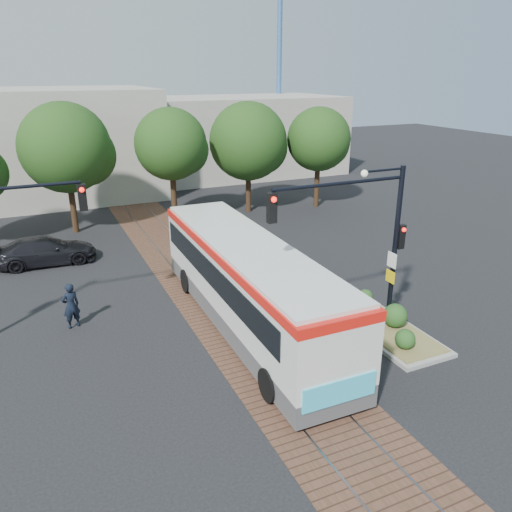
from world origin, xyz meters
The scene contains 10 objects.
ground centered at (0.00, 0.00, 0.00)m, with size 120.00×120.00×0.00m, color black.
trackbed centered at (0.00, 4.00, 0.01)m, with size 3.60×40.00×0.02m.
tree_row centered at (1.21, 16.42, 4.85)m, with size 26.40×5.60×7.67m.
warehouses centered at (-0.53, 28.75, 3.81)m, with size 40.00×13.00×8.00m.
crane centered at (18.00, 34.00, 10.88)m, with size 8.00×0.50×18.00m.
city_bus centered at (0.28, 1.54, 1.89)m, with size 2.87×12.68×3.38m.
traffic_island centered at (4.82, -0.90, 0.33)m, with size 2.20×5.20×1.13m.
signal_pole_main centered at (3.86, -0.81, 4.16)m, with size 5.49×0.46×6.00m.
officer centered at (-5.88, 4.17, 0.91)m, with size 0.66×0.43×1.81m, color black.
parked_car centered at (-6.43, 11.78, 0.70)m, with size 1.97×4.86×1.41m, color black.
Camera 1 is at (-6.55, -14.21, 9.26)m, focal length 35.00 mm.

